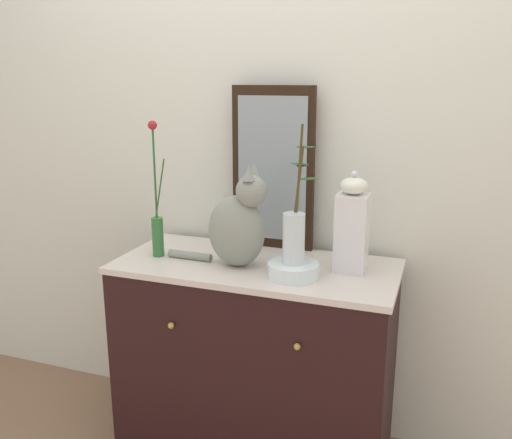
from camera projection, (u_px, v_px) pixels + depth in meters
name	position (u px, v px, depth m)	size (l,w,h in m)	color
wall_back	(282.00, 143.00, 2.34)	(4.40, 0.08, 2.60)	silver
sideboard	(256.00, 361.00, 2.26)	(1.11, 0.53, 0.86)	black
mirror_leaning	(273.00, 169.00, 2.28)	(0.35, 0.03, 0.68)	black
cat_sitting	(238.00, 225.00, 2.08)	(0.42, 0.16, 0.40)	gray
vase_slim_green	(157.00, 221.00, 2.21)	(0.07, 0.05, 0.55)	#306A32
bowl_porcelain	(293.00, 270.00, 2.00)	(0.19, 0.19, 0.05)	white
vase_glass_clear	(294.00, 233.00, 1.96)	(0.12, 0.12, 0.51)	silver
jar_lidded_porcelain	(352.00, 226.00, 2.03)	(0.12, 0.12, 0.38)	silver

